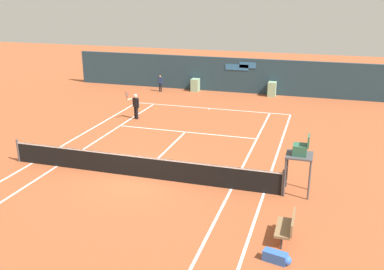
{
  "coord_description": "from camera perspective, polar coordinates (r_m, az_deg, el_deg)",
  "views": [
    {
      "loc": [
        7.14,
        -15.57,
        7.57
      ],
      "look_at": [
        1.21,
        3.73,
        0.8
      ],
      "focal_mm": 40.83,
      "sensor_mm": 36.0,
      "label": 1
    }
  ],
  "objects": [
    {
      "name": "player_bench",
      "position": [
        14.3,
        12.34,
        -11.53
      ],
      "size": [
        0.54,
        1.27,
        0.88
      ],
      "rotation": [
        0.0,
        0.0,
        1.57
      ],
      "color": "#38383D",
      "rests_on": "ground_plane"
    },
    {
      "name": "sponsor_back_wall",
      "position": [
        33.9,
        4.72,
        7.78
      ],
      "size": [
        25.0,
        1.02,
        2.63
      ],
      "color": "#233D4C",
      "rests_on": "ground_plane"
    },
    {
      "name": "ground_plane",
      "position": [
        19.21,
        -6.25,
        -4.78
      ],
      "size": [
        80.0,
        80.0,
        0.01
      ],
      "color": "#A8512D"
    },
    {
      "name": "tennis_ball_by_sideline",
      "position": [
        29.17,
        -6.77,
        3.43
      ],
      "size": [
        0.07,
        0.07,
        0.07
      ],
      "primitive_type": "sphere",
      "color": "#CCE033",
      "rests_on": "ground_plane"
    },
    {
      "name": "equipment_bag",
      "position": [
        13.4,
        11.18,
        -15.44
      ],
      "size": [
        0.86,
        0.45,
        0.32
      ],
      "color": "blue",
      "rests_on": "ground_plane"
    },
    {
      "name": "tennis_ball_mid_court",
      "position": [
        28.99,
        -4.7,
        3.41
      ],
      "size": [
        0.07,
        0.07,
        0.07
      ],
      "primitive_type": "sphere",
      "color": "#CCE033",
      "rests_on": "ground_plane"
    },
    {
      "name": "ball_kid_centre_post",
      "position": [
        34.02,
        -4.17,
        6.89
      ],
      "size": [
        0.42,
        0.18,
        1.27
      ],
      "rotation": [
        0.0,
        0.0,
        3.14
      ],
      "color": "black",
      "rests_on": "ground_plane"
    },
    {
      "name": "player_on_baseline",
      "position": [
        26.76,
        -7.41,
        4.01
      ],
      "size": [
        0.76,
        0.63,
        1.77
      ],
      "rotation": [
        0.0,
        0.0,
        2.82
      ],
      "color": "black",
      "rests_on": "ground_plane"
    },
    {
      "name": "tennis_net",
      "position": [
        18.53,
        -7.0,
        -4.0
      ],
      "size": [
        12.1,
        0.1,
        1.07
      ],
      "color": "#4C4C51",
      "rests_on": "ground_plane"
    },
    {
      "name": "umpire_chair",
      "position": [
        17.05,
        13.91,
        -2.46
      ],
      "size": [
        1.0,
        1.0,
        2.4
      ],
      "rotation": [
        0.0,
        0.0,
        1.57
      ],
      "color": "#47474C",
      "rests_on": "ground_plane"
    }
  ]
}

